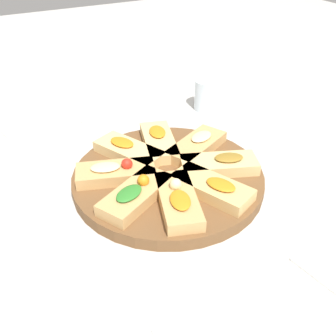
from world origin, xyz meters
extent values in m
plane|color=beige|center=(0.00, 0.00, 0.00)|extent=(3.00, 3.00, 0.00)
cylinder|color=brown|center=(0.00, 0.00, 0.01)|extent=(0.35, 0.35, 0.02)
cube|color=tan|center=(-0.09, 0.03, 0.03)|extent=(0.15, 0.10, 0.02)
ellipsoid|color=orange|center=(-0.11, 0.04, 0.05)|extent=(0.06, 0.05, 0.01)
sphere|color=beige|center=(-0.07, 0.02, 0.05)|extent=(0.02, 0.02, 0.02)
cube|color=tan|center=(-0.09, -0.04, 0.03)|extent=(0.15, 0.11, 0.02)
ellipsoid|color=orange|center=(-0.10, -0.04, 0.05)|extent=(0.06, 0.05, 0.01)
cube|color=#DBB775|center=(-0.04, -0.09, 0.03)|extent=(0.11, 0.15, 0.02)
ellipsoid|color=olive|center=(-0.04, -0.10, 0.05)|extent=(0.05, 0.06, 0.01)
cube|color=tan|center=(0.04, -0.09, 0.03)|extent=(0.11, 0.15, 0.02)
ellipsoid|color=beige|center=(0.05, -0.10, 0.05)|extent=(0.05, 0.06, 0.01)
cube|color=#DBB775|center=(0.09, -0.03, 0.03)|extent=(0.15, 0.10, 0.02)
ellipsoid|color=orange|center=(0.11, -0.03, 0.05)|extent=(0.06, 0.05, 0.01)
cube|color=#DBB775|center=(0.09, 0.04, 0.03)|extent=(0.15, 0.11, 0.02)
ellipsoid|color=orange|center=(0.10, 0.05, 0.05)|extent=(0.06, 0.05, 0.01)
cube|color=tan|center=(0.03, 0.09, 0.03)|extent=(0.10, 0.15, 0.02)
ellipsoid|color=beige|center=(0.04, 0.11, 0.05)|extent=(0.05, 0.06, 0.01)
sphere|color=red|center=(0.02, 0.07, 0.05)|extent=(0.02, 0.02, 0.02)
cube|color=tan|center=(-0.04, 0.08, 0.03)|extent=(0.12, 0.15, 0.02)
ellipsoid|color=#2D7A28|center=(-0.05, 0.10, 0.05)|extent=(0.05, 0.06, 0.01)
sphere|color=orange|center=(-0.03, 0.07, 0.05)|extent=(0.02, 0.02, 0.02)
cylinder|color=white|center=(0.35, 0.15, 0.01)|extent=(0.19, 0.19, 0.01)
torus|color=white|center=(0.35, 0.15, 0.01)|extent=(0.18, 0.18, 0.01)
cylinder|color=silver|center=(0.23, -0.24, 0.04)|extent=(0.06, 0.06, 0.08)
camera|label=1|loc=(-0.52, 0.28, 0.44)|focal=42.00mm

